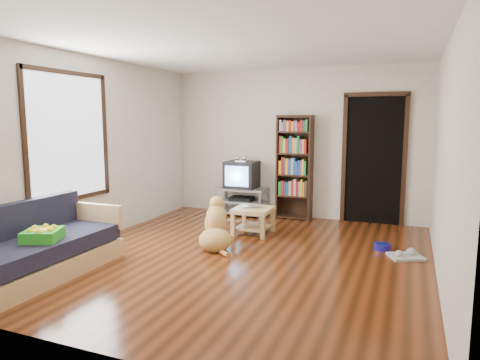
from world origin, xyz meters
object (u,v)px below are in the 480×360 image
at_px(crt_tv, 242,174).
at_px(bookshelf, 295,162).
at_px(laptop, 253,207).
at_px(dog, 216,229).
at_px(sofa, 42,251).
at_px(tv_stand, 242,200).
at_px(green_cushion, 43,235).
at_px(coffee_table, 253,215).
at_px(dog_bowl, 382,247).
at_px(grey_rag, 406,257).

relative_size(crt_tv, bookshelf, 0.32).
relative_size(laptop, dog, 0.40).
bearing_deg(sofa, tv_stand, 74.98).
bearing_deg(dog, green_cushion, -126.20).
distance_m(crt_tv, sofa, 3.81).
distance_m(laptop, crt_tv, 1.40).
xyz_separation_m(coffee_table, dog, (-0.23, -0.85, -0.02)).
xyz_separation_m(bookshelf, dog, (-0.54, -2.09, -0.75)).
height_order(dog_bowl, crt_tv, crt_tv).
bearing_deg(grey_rag, tv_stand, 151.74).
relative_size(green_cushion, dog, 0.46).
height_order(grey_rag, coffee_table, coffee_table).
xyz_separation_m(laptop, crt_tv, (-0.64, 1.20, 0.33)).
height_order(laptop, crt_tv, crt_tv).
bearing_deg(tv_stand, crt_tv, 90.00).
distance_m(green_cushion, bookshelf, 4.25).
bearing_deg(tv_stand, grey_rag, -28.26).
relative_size(bookshelf, coffee_table, 3.27).
bearing_deg(sofa, crt_tv, 75.07).
bearing_deg(coffee_table, green_cushion, -120.06).
bearing_deg(grey_rag, coffee_table, 170.30).
xyz_separation_m(bookshelf, sofa, (-1.92, -3.72, -0.74)).
bearing_deg(grey_rag, sofa, -150.91).
distance_m(dog_bowl, crt_tv, 2.92).
xyz_separation_m(tv_stand, sofa, (-0.97, -3.63, -0.01)).
bearing_deg(dog_bowl, sofa, -145.96).
xyz_separation_m(grey_rag, bookshelf, (-1.87, 1.61, 0.99)).
bearing_deg(laptop, sofa, -146.04).
xyz_separation_m(laptop, dog, (-0.23, -0.82, -0.16)).
height_order(green_cushion, laptop, green_cushion).
xyz_separation_m(green_cushion, laptop, (1.49, 2.55, -0.07)).
bearing_deg(crt_tv, sofa, -104.93).
bearing_deg(tv_stand, green_cushion, -102.86).
bearing_deg(green_cushion, dog_bowl, 12.74).
bearing_deg(grey_rag, dog_bowl, 140.19).
distance_m(green_cushion, dog_bowl, 4.20).
xyz_separation_m(green_cushion, tv_stand, (0.85, 3.72, -0.21)).
relative_size(grey_rag, bookshelf, 0.22).
bearing_deg(sofa, dog, 49.68).
bearing_deg(bookshelf, crt_tv, -175.68).
height_order(crt_tv, dog, crt_tv).
bearing_deg(dog_bowl, bookshelf, 139.13).
xyz_separation_m(dog_bowl, dog, (-2.11, -0.73, 0.22)).
distance_m(sofa, coffee_table, 2.96).
relative_size(grey_rag, dog, 0.52).
relative_size(dog_bowl, crt_tv, 0.38).
bearing_deg(laptop, grey_rag, -31.63).
height_order(grey_rag, crt_tv, crt_tv).
distance_m(dog_bowl, grey_rag, 0.39).
xyz_separation_m(sofa, coffee_table, (1.62, 2.49, 0.02)).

